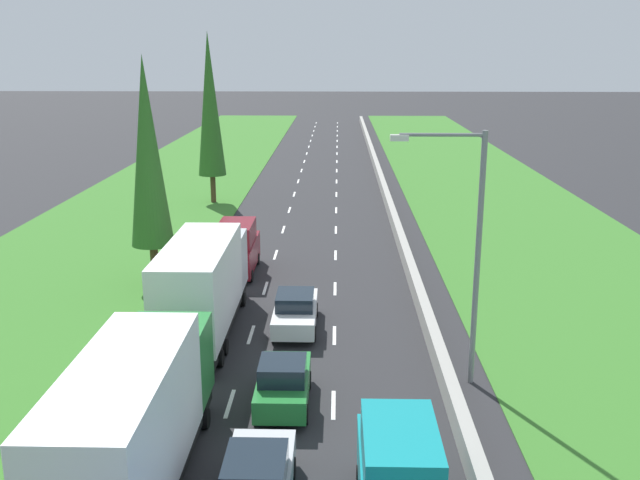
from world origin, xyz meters
name	(u,v)px	position (x,y,z in m)	size (l,w,h in m)	color
ground_plane	(316,188)	(0.00, 60.00, 0.00)	(300.00, 300.00, 0.00)	#28282B
grass_verge_left	(172,187)	(-12.65, 60.00, 0.02)	(14.00, 140.00, 0.04)	#387528
grass_verge_right	(482,188)	(14.35, 60.00, 0.02)	(14.00, 140.00, 0.04)	#387528
median_barrier	(382,183)	(5.70, 60.00, 0.42)	(0.44, 120.00, 0.85)	#9E9B93
lane_markings	(316,188)	(0.00, 60.00, 0.01)	(3.64, 116.00, 0.01)	white
green_hatchback_centre_lane	(283,383)	(0.08, 20.90, 0.84)	(1.74, 3.90, 1.72)	#237A33
white_sedan_centre_lane	(295,311)	(0.08, 27.73, 0.81)	(1.82, 4.50, 1.64)	white
teal_van_right_lane	(399,478)	(3.38, 14.75, 1.40)	(1.96, 4.90, 2.82)	teal
white_box_truck_left_lane	(135,421)	(-3.39, 15.91, 2.18)	(2.46, 9.40, 4.18)	black
white_box_truck_left_lane_third	(204,285)	(-3.65, 26.97, 2.18)	(2.46, 9.40, 4.18)	black
maroon_van_left_lane	(237,248)	(-3.47, 35.44, 1.40)	(1.96, 4.90, 2.82)	maroon
poplar_tree_second	(148,153)	(-7.31, 33.17, 6.75)	(2.08, 2.08, 11.40)	#4C3823
poplar_tree_third	(210,105)	(-7.87, 53.58, 7.55)	(2.12, 2.12, 12.99)	#4C3823
street_light_mast	(468,241)	(6.31, 22.84, 5.23)	(3.20, 0.28, 9.00)	gray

